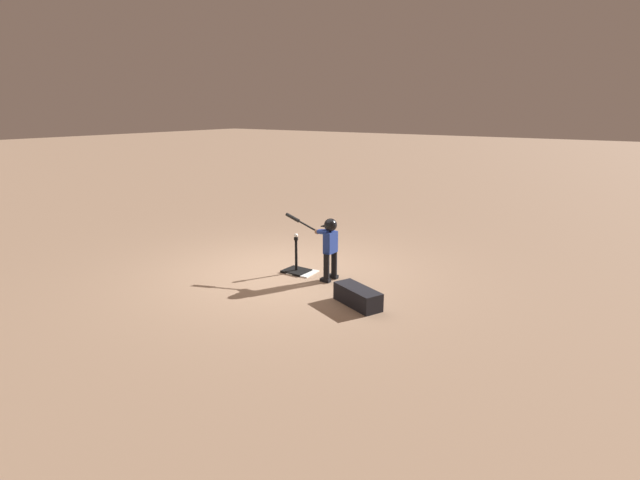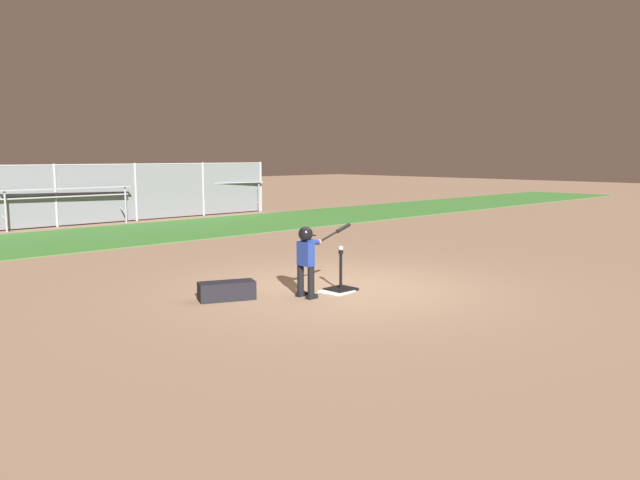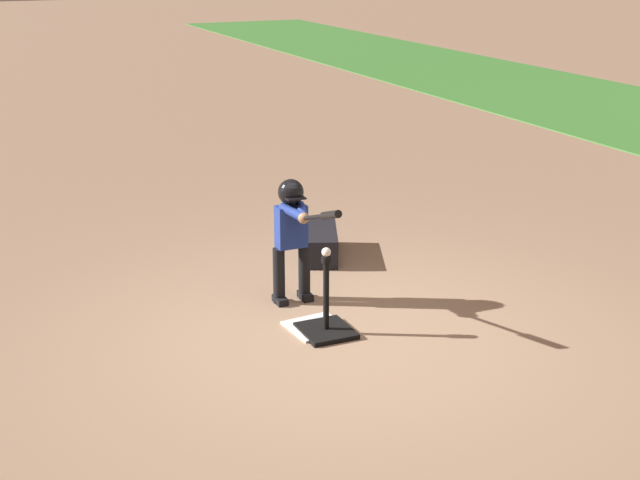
{
  "view_description": "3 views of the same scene",
  "coord_description": "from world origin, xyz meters",
  "px_view_note": "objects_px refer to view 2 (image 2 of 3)",
  "views": [
    {
      "loc": [
        -5.42,
        6.73,
        2.91
      ],
      "look_at": [
        -0.56,
        -0.29,
        0.63
      ],
      "focal_mm": 28.0,
      "sensor_mm": 36.0,
      "label": 1
    },
    {
      "loc": [
        -7.17,
        -7.05,
        2.16
      ],
      "look_at": [
        -0.48,
        0.01,
        0.84
      ],
      "focal_mm": 35.0,
      "sensor_mm": 36.0,
      "label": 2
    },
    {
      "loc": [
        5.81,
        -2.85,
        2.99
      ],
      "look_at": [
        -0.46,
        -0.04,
        0.68
      ],
      "focal_mm": 50.0,
      "sensor_mm": 36.0,
      "label": 3
    }
  ],
  "objects_px": {
    "baseball": "(341,248)",
    "bleachers_left_center": "(56,205)",
    "batting_tee": "(341,285)",
    "batter_child": "(308,253)",
    "equipment_bag": "(227,291)",
    "bleachers_right_center": "(213,197)"
  },
  "relations": [
    {
      "from": "baseball",
      "to": "bleachers_left_center",
      "type": "bearing_deg",
      "value": 88.12
    },
    {
      "from": "baseball",
      "to": "bleachers_right_center",
      "type": "distance_m",
      "value": 14.94
    },
    {
      "from": "batting_tee",
      "to": "bleachers_right_center",
      "type": "distance_m",
      "value": 14.95
    },
    {
      "from": "batting_tee",
      "to": "batter_child",
      "type": "height_order",
      "value": "batter_child"
    },
    {
      "from": "bleachers_right_center",
      "to": "equipment_bag",
      "type": "bearing_deg",
      "value": -123.01
    },
    {
      "from": "batting_tee",
      "to": "bleachers_left_center",
      "type": "relative_size",
      "value": 0.17
    },
    {
      "from": "bleachers_left_center",
      "to": "batter_child",
      "type": "bearing_deg",
      "value": -94.98
    },
    {
      "from": "batter_child",
      "to": "batting_tee",
      "type": "bearing_deg",
      "value": -0.97
    },
    {
      "from": "batter_child",
      "to": "bleachers_left_center",
      "type": "height_order",
      "value": "bleachers_left_center"
    },
    {
      "from": "bleachers_left_center",
      "to": "bleachers_right_center",
      "type": "bearing_deg",
      "value": 3.31
    },
    {
      "from": "batting_tee",
      "to": "baseball",
      "type": "distance_m",
      "value": 0.6
    },
    {
      "from": "batter_child",
      "to": "baseball",
      "type": "bearing_deg",
      "value": -0.97
    },
    {
      "from": "batting_tee",
      "to": "baseball",
      "type": "relative_size",
      "value": 8.84
    },
    {
      "from": "bleachers_right_center",
      "to": "equipment_bag",
      "type": "xyz_separation_m",
      "value": [
        -8.26,
        -12.71,
        -0.45
      ]
    },
    {
      "from": "bleachers_left_center",
      "to": "bleachers_right_center",
      "type": "height_order",
      "value": "bleachers_left_center"
    },
    {
      "from": "equipment_bag",
      "to": "batting_tee",
      "type": "bearing_deg",
      "value": -0.18
    },
    {
      "from": "baseball",
      "to": "bleachers_left_center",
      "type": "height_order",
      "value": "bleachers_left_center"
    },
    {
      "from": "batting_tee",
      "to": "batter_child",
      "type": "relative_size",
      "value": 0.6
    },
    {
      "from": "batting_tee",
      "to": "batter_child",
      "type": "distance_m",
      "value": 0.93
    },
    {
      "from": "batter_child",
      "to": "baseball",
      "type": "xyz_separation_m",
      "value": [
        0.71,
        -0.01,
        -0.0
      ]
    },
    {
      "from": "batting_tee",
      "to": "baseball",
      "type": "bearing_deg",
      "value": -135.0
    },
    {
      "from": "baseball",
      "to": "bleachers_left_center",
      "type": "relative_size",
      "value": 0.02
    }
  ]
}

